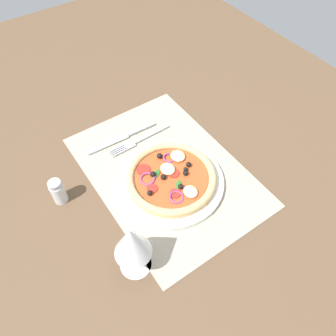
{
  "coord_description": "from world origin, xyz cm",
  "views": [
    {
      "loc": [
        -41.17,
        27.51,
        64.78
      ],
      "look_at": [
        -1.19,
        0.0,
        2.52
      ],
      "focal_mm": 35.17,
      "sensor_mm": 36.0,
      "label": 1
    }
  ],
  "objects_px": {
    "plate": "(171,181)",
    "pepper_shaker": "(58,192)",
    "wine_glass": "(132,243)",
    "knife": "(121,137)",
    "fork": "(138,141)",
    "pizza": "(171,177)"
  },
  "relations": [
    {
      "from": "pizza",
      "to": "knife",
      "type": "bearing_deg",
      "value": 7.88
    },
    {
      "from": "plate",
      "to": "pepper_shaker",
      "type": "xyz_separation_m",
      "value": [
        0.11,
        0.24,
        0.02
      ]
    },
    {
      "from": "pepper_shaker",
      "to": "wine_glass",
      "type": "bearing_deg",
      "value": -165.18
    },
    {
      "from": "plate",
      "to": "fork",
      "type": "distance_m",
      "value": 0.16
    },
    {
      "from": "plate",
      "to": "fork",
      "type": "height_order",
      "value": "plate"
    },
    {
      "from": "knife",
      "to": "pepper_shaker",
      "type": "bearing_deg",
      "value": 25.3
    },
    {
      "from": "fork",
      "to": "plate",
      "type": "bearing_deg",
      "value": 88.01
    },
    {
      "from": "fork",
      "to": "wine_glass",
      "type": "distance_m",
      "value": 0.35
    },
    {
      "from": "plate",
      "to": "pizza",
      "type": "bearing_deg",
      "value": -27.61
    },
    {
      "from": "plate",
      "to": "pepper_shaker",
      "type": "height_order",
      "value": "pepper_shaker"
    },
    {
      "from": "wine_glass",
      "to": "pepper_shaker",
      "type": "distance_m",
      "value": 0.25
    },
    {
      "from": "plate",
      "to": "fork",
      "type": "bearing_deg",
      "value": -1.07
    },
    {
      "from": "plate",
      "to": "knife",
      "type": "height_order",
      "value": "plate"
    },
    {
      "from": "plate",
      "to": "wine_glass",
      "type": "distance_m",
      "value": 0.23
    },
    {
      "from": "wine_glass",
      "to": "pepper_shaker",
      "type": "xyz_separation_m",
      "value": [
        0.23,
        0.06,
        -0.07
      ]
    },
    {
      "from": "plate",
      "to": "pepper_shaker",
      "type": "bearing_deg",
      "value": 65.35
    },
    {
      "from": "pizza",
      "to": "knife",
      "type": "height_order",
      "value": "pizza"
    },
    {
      "from": "knife",
      "to": "wine_glass",
      "type": "bearing_deg",
      "value": 67.77
    },
    {
      "from": "pizza",
      "to": "plate",
      "type": "bearing_deg",
      "value": 152.39
    },
    {
      "from": "plate",
      "to": "wine_glass",
      "type": "bearing_deg",
      "value": 125.53
    },
    {
      "from": "wine_glass",
      "to": "plate",
      "type": "bearing_deg",
      "value": -54.47
    },
    {
      "from": "plate",
      "to": "knife",
      "type": "bearing_deg",
      "value": 7.79
    }
  ]
}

